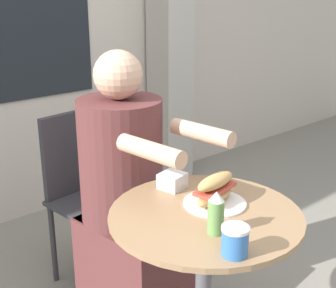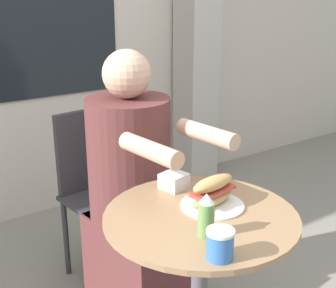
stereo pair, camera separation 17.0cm
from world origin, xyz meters
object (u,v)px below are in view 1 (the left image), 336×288
object	(u,v)px
condiment_bottle	(216,213)
diner_chair	(85,182)
cafe_table	(204,261)
drink_cup	(235,241)
sandwich_on_plate	(215,192)
seated_diner	(128,205)

from	to	relation	value
condiment_bottle	diner_chair	bearing A→B (deg)	83.73
cafe_table	drink_cup	bearing A→B (deg)	-116.97
diner_chair	drink_cup	world-z (taller)	diner_chair
sandwich_on_plate	condiment_bottle	world-z (taller)	condiment_bottle
sandwich_on_plate	drink_cup	bearing A→B (deg)	-125.97
cafe_table	condiment_bottle	world-z (taller)	condiment_bottle
cafe_table	sandwich_on_plate	xyz separation A→B (m)	(0.07, 0.03, 0.24)
seated_diner	cafe_table	bearing A→B (deg)	77.80
diner_chair	sandwich_on_plate	xyz separation A→B (m)	(0.04, -0.86, 0.24)
sandwich_on_plate	cafe_table	bearing A→B (deg)	-160.27
diner_chair	seated_diner	bearing A→B (deg)	85.69
diner_chair	condiment_bottle	bearing A→B (deg)	76.90
seated_diner	drink_cup	world-z (taller)	seated_diner
seated_diner	condiment_bottle	bearing A→B (deg)	72.32
cafe_table	diner_chair	bearing A→B (deg)	87.73
condiment_bottle	drink_cup	bearing A→B (deg)	-111.33
cafe_table	diner_chair	xyz separation A→B (m)	(0.04, 0.88, 0.00)
condiment_bottle	cafe_table	bearing A→B (deg)	57.69
seated_diner	drink_cup	size ratio (longest dim) A/B	13.28
cafe_table	drink_cup	xyz separation A→B (m)	(-0.12, -0.24, 0.24)
cafe_table	drink_cup	distance (m)	0.36
sandwich_on_plate	condiment_bottle	distance (m)	0.21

